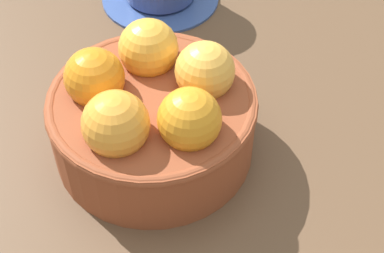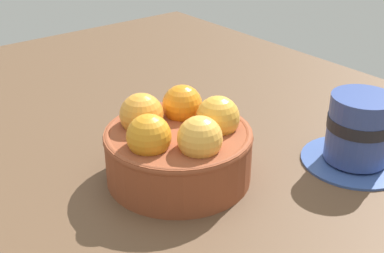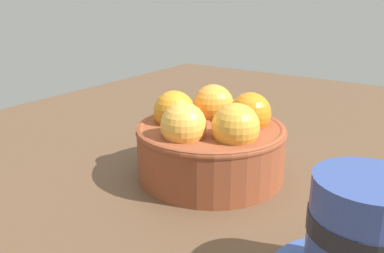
# 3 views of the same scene
# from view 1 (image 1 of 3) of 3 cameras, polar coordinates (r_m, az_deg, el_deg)

# --- Properties ---
(ground_plane) EXTENTS (1.20, 0.90, 0.03)m
(ground_plane) POSITION_cam_1_polar(r_m,az_deg,el_deg) (0.50, -3.56, -3.30)
(ground_plane) COLOR brown
(terracotta_bowl) EXTENTS (0.17, 0.17, 0.10)m
(terracotta_bowl) POSITION_cam_1_polar(r_m,az_deg,el_deg) (0.46, -3.91, 1.33)
(terracotta_bowl) COLOR brown
(terracotta_bowl) RESTS_ON ground_plane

